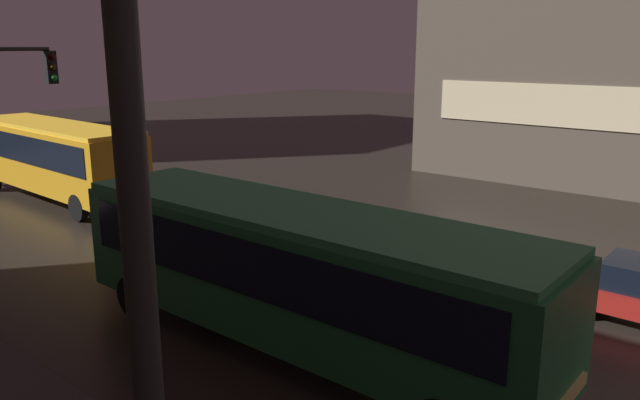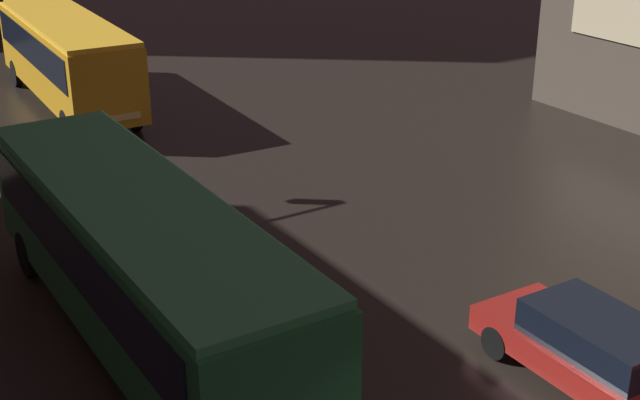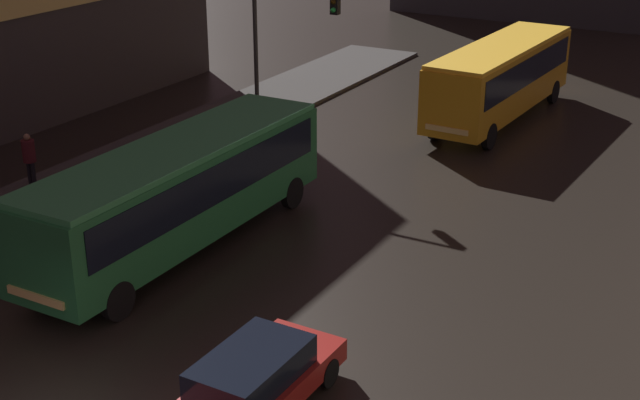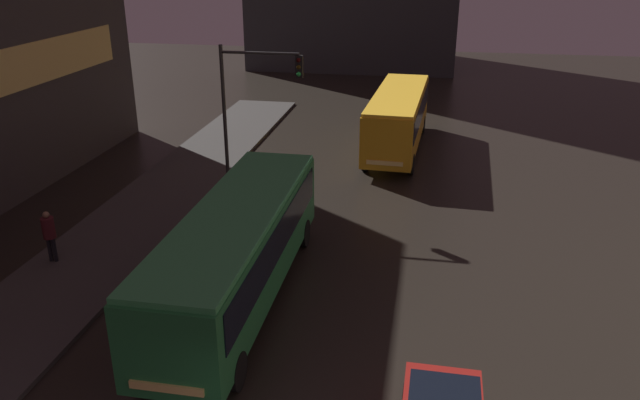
# 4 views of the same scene
# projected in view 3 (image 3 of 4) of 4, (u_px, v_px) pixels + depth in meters

# --- Properties ---
(sidewalk_left) EXTENTS (4.00, 48.00, 0.15)m
(sidewalk_left) POSITION_uv_depth(u_px,v_px,m) (69.00, 190.00, 29.25)
(sidewalk_left) COLOR #3D3A38
(sidewalk_left) RESTS_ON ground
(bus_near) EXTENTS (2.65, 10.98, 3.07)m
(bus_near) POSITION_uv_depth(u_px,v_px,m) (180.00, 185.00, 24.67)
(bus_near) COLOR #236B38
(bus_near) RESTS_ON ground
(bus_far) EXTENTS (2.90, 10.37, 3.15)m
(bus_far) POSITION_uv_depth(u_px,v_px,m) (501.00, 74.00, 36.12)
(bus_far) COLOR orange
(bus_far) RESTS_ON ground
(car_taxi) EXTENTS (1.87, 4.74, 1.41)m
(car_taxi) POSITION_uv_depth(u_px,v_px,m) (252.00, 384.00, 17.73)
(car_taxi) COLOR maroon
(car_taxi) RESTS_ON ground
(pedestrian_near) EXTENTS (0.53, 0.53, 1.83)m
(pedestrian_near) POSITION_uv_depth(u_px,v_px,m) (29.00, 155.00, 28.92)
(pedestrian_near) COLOR black
(pedestrian_near) RESTS_ON sidewalk_left
(traffic_light_main) EXTENTS (3.55, 0.35, 6.42)m
(traffic_light_main) POSITION_uv_depth(u_px,v_px,m) (283.00, 32.00, 31.96)
(traffic_light_main) COLOR #2D2D2D
(traffic_light_main) RESTS_ON ground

